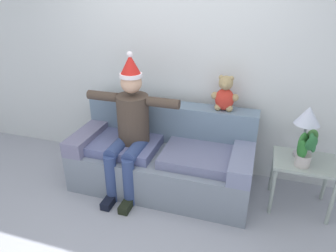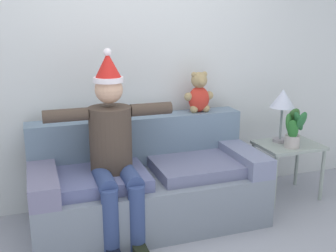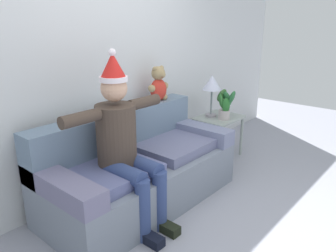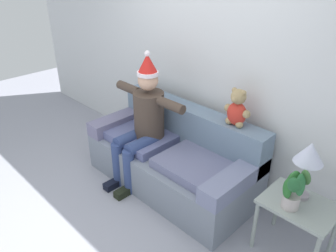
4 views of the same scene
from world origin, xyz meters
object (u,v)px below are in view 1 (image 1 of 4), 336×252
object	(u,v)px
couch	(164,157)
table_lamp	(308,118)
person_seated	(130,125)
side_table	(304,168)
potted_plant	(306,148)
teddy_bear	(225,95)

from	to	relation	value
couch	table_lamp	xyz separation A→B (m)	(1.41, 0.10, 0.62)
person_seated	side_table	world-z (taller)	person_seated
person_seated	potted_plant	bearing A→B (deg)	2.62
teddy_bear	table_lamp	bearing A→B (deg)	-11.07
teddy_bear	potted_plant	bearing A→B (deg)	-23.24
person_seated	teddy_bear	distance (m)	1.05
person_seated	side_table	bearing A→B (deg)	5.91
teddy_bear	potted_plant	size ratio (longest dim) A/B	0.98
person_seated	teddy_bear	xyz separation A→B (m)	(0.91, 0.43, 0.28)
couch	table_lamp	size ratio (longest dim) A/B	3.69
couch	table_lamp	world-z (taller)	table_lamp
table_lamp	potted_plant	size ratio (longest dim) A/B	1.35
couch	teddy_bear	distance (m)	0.96
teddy_bear	side_table	bearing A→B (deg)	-16.32
side_table	table_lamp	xyz separation A→B (m)	(-0.04, 0.09, 0.49)
teddy_bear	side_table	xyz separation A→B (m)	(0.86, -0.25, -0.58)
teddy_bear	person_seated	bearing A→B (deg)	-154.55
couch	side_table	xyz separation A→B (m)	(1.45, 0.01, 0.12)
teddy_bear	table_lamp	xyz separation A→B (m)	(0.81, -0.16, -0.09)
table_lamp	teddy_bear	bearing A→B (deg)	168.93
potted_plant	side_table	bearing A→B (deg)	72.72
couch	side_table	distance (m)	1.45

